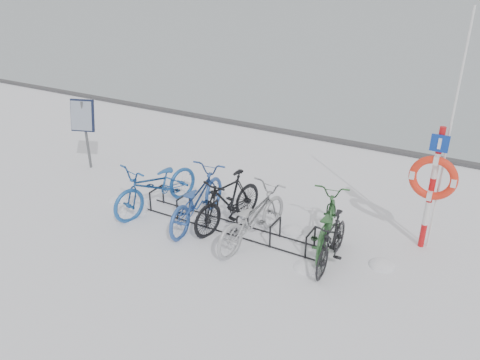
{
  "coord_description": "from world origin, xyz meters",
  "views": [
    {
      "loc": [
        4.32,
        -7.01,
        4.9
      ],
      "look_at": [
        -0.04,
        0.6,
        0.82
      ],
      "focal_mm": 35.0,
      "sensor_mm": 36.0,
      "label": 1
    }
  ],
  "objects": [
    {
      "name": "lifebuoy_station",
      "position": [
        3.56,
        1.19,
        1.45
      ],
      "size": [
        0.83,
        0.23,
        4.32
      ],
      "color": "red",
      "rests_on": "ground"
    },
    {
      "name": "snow_drifts",
      "position": [
        -0.21,
        0.05,
        0.0
      ],
      "size": [
        6.35,
        1.7,
        0.21
      ],
      "color": "white",
      "rests_on": "ground"
    },
    {
      "name": "bike_1",
      "position": [
        -0.67,
        -0.07,
        0.56
      ],
      "size": [
        0.96,
        2.21,
        1.13
      ],
      "primitive_type": "imported",
      "rotation": [
        0.0,
        0.0,
        3.24
      ],
      "color": "#294C95",
      "rests_on": "ground"
    },
    {
      "name": "quay_edge",
      "position": [
        0.0,
        5.9,
        0.05
      ],
      "size": [
        400.0,
        0.25,
        0.1
      ],
      "primitive_type": "cube",
      "color": "#3F3F42",
      "rests_on": "ground"
    },
    {
      "name": "bike_4",
      "position": [
        1.93,
        0.41,
        0.51
      ],
      "size": [
        1.05,
        2.04,
        1.02
      ],
      "primitive_type": "imported",
      "rotation": [
        0.0,
        0.0,
        3.34
      ],
      "color": "#2C5C2E",
      "rests_on": "ground"
    },
    {
      "name": "bike_2",
      "position": [
        -0.04,
        0.13,
        0.58
      ],
      "size": [
        0.92,
        1.99,
        1.15
      ],
      "primitive_type": "imported",
      "rotation": [
        0.0,
        0.0,
        -0.21
      ],
      "color": "black",
      "rests_on": "ground"
    },
    {
      "name": "bike_0",
      "position": [
        -1.74,
        -0.03,
        0.58
      ],
      "size": [
        1.22,
        2.33,
        1.16
      ],
      "primitive_type": "imported",
      "rotation": [
        0.0,
        0.0,
        -0.21
      ],
      "color": "#1E549D",
      "rests_on": "ground"
    },
    {
      "name": "bike_5",
      "position": [
        2.24,
        -0.12,
        0.48
      ],
      "size": [
        0.5,
        1.61,
        0.96
      ],
      "primitive_type": "imported",
      "rotation": [
        0.0,
        0.0,
        0.03
      ],
      "color": "black",
      "rests_on": "ground"
    },
    {
      "name": "info_board",
      "position": [
        -4.73,
        0.84,
        1.32
      ],
      "size": [
        0.65,
        0.42,
        1.83
      ],
      "rotation": [
        0.0,
        0.0,
        0.34
      ],
      "color": "#595B5E",
      "rests_on": "ground"
    },
    {
      "name": "bike_3",
      "position": [
        0.67,
        -0.17,
        0.55
      ],
      "size": [
        1.01,
        2.17,
        1.1
      ],
      "primitive_type": "imported",
      "rotation": [
        0.0,
        0.0,
        3.01
      ],
      "color": "#9C9EA3",
      "rests_on": "ground"
    },
    {
      "name": "bike_rack",
      "position": [
        0.0,
        0.0,
        0.18
      ],
      "size": [
        4.0,
        0.48,
        0.46
      ],
      "color": "black",
      "rests_on": "ground"
    },
    {
      "name": "ground",
      "position": [
        0.0,
        0.0,
        0.0
      ],
      "size": [
        900.0,
        900.0,
        0.0
      ],
      "primitive_type": "plane",
      "color": "white",
      "rests_on": "ground"
    }
  ]
}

